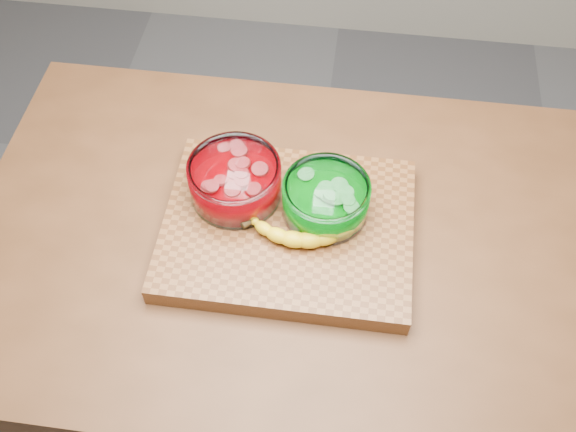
# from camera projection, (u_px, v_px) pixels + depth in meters

# --- Properties ---
(ground) EXTENTS (3.50, 3.50, 0.00)m
(ground) POSITION_uv_depth(u_px,v_px,m) (288.00, 401.00, 1.92)
(ground) COLOR slate
(ground) RESTS_ON ground
(counter) EXTENTS (1.20, 0.80, 0.90)m
(counter) POSITION_uv_depth(u_px,v_px,m) (288.00, 338.00, 1.56)
(counter) COLOR #512E18
(counter) RESTS_ON ground
(cutting_board) EXTENTS (0.45, 0.35, 0.04)m
(cutting_board) POSITION_uv_depth(u_px,v_px,m) (288.00, 229.00, 1.17)
(cutting_board) COLOR brown
(cutting_board) RESTS_ON counter
(bowl_red) EXTENTS (0.17, 0.17, 0.08)m
(bowl_red) POSITION_uv_depth(u_px,v_px,m) (235.00, 181.00, 1.16)
(bowl_red) COLOR white
(bowl_red) RESTS_ON cutting_board
(bowl_green) EXTENTS (0.16, 0.16, 0.07)m
(bowl_green) POSITION_uv_depth(u_px,v_px,m) (326.00, 199.00, 1.14)
(bowl_green) COLOR white
(bowl_green) RESTS_ON cutting_board
(banana) EXTENTS (0.24, 0.13, 0.03)m
(banana) POSITION_uv_depth(u_px,v_px,m) (306.00, 223.00, 1.14)
(banana) COLOR gold
(banana) RESTS_ON cutting_board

